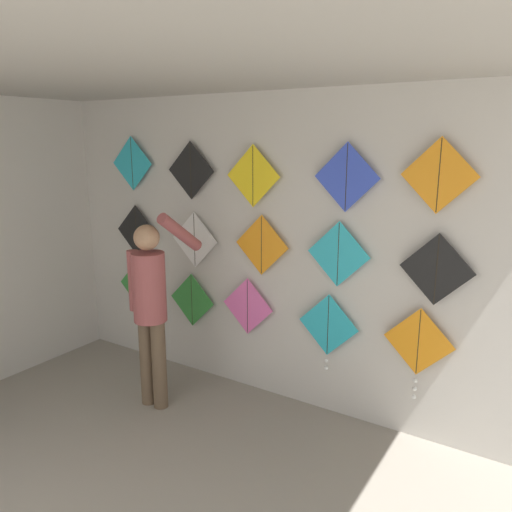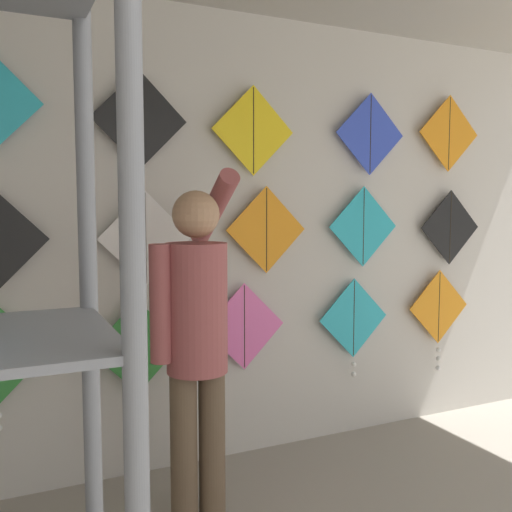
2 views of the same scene
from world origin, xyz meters
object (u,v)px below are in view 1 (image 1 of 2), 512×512
Objects in this scene: kite_1 at (192,300)px; kite_4 at (418,347)px; kite_0 at (139,287)px; kite_6 at (195,240)px; kite_10 at (132,163)px; kite_11 at (191,170)px; kite_7 at (262,245)px; kite_8 at (338,254)px; kite_3 at (328,328)px; kite_2 at (248,306)px; kite_13 at (347,177)px; shopkeeper at (151,300)px; kite_14 at (439,176)px; kite_12 at (253,176)px; kite_9 at (437,270)px; kite_5 at (136,231)px.

kite_4 is at bearing -0.02° from kite_1.
kite_6 is at bearing 0.05° from kite_0.
kite_11 is at bearing 0.00° from kite_10.
kite_10 is (0.00, 0.00, 1.34)m from kite_0.
kite_7 is at bearing 0.00° from kite_6.
kite_6 is 0.78m from kite_7.
kite_0 is 2.43m from kite_8.
kite_8 reaches higher than kite_3.
kite_2 is 0.83m from kite_3.
kite_10 is at bearing 180.00° from kite_6.
kite_7 is 1.00× the size of kite_11.
kite_7 is 1.00× the size of kite_13.
kite_2 is at bearing 49.18° from shopkeeper.
kite_2 is 1.00× the size of kite_7.
kite_6 is (-0.06, 0.70, 0.41)m from shopkeeper.
kite_6 reaches higher than kite_1.
kite_2 is (1.43, 0.00, 0.05)m from kite_0.
kite_6 is 2.38m from kite_14.
kite_6 is at bearing 92.92° from shopkeeper.
kite_12 is at bearing 0.00° from kite_2.
kite_11 is (-2.24, 0.00, 1.29)m from kite_4.
kite_3 is at bearing -179.95° from kite_9.
kite_9 is 0.69m from kite_14.
kite_0 is at bearing -179.98° from kite_7.
kite_7 is (0.71, 0.70, 0.45)m from shopkeeper.
kite_7 reaches higher than kite_1.
kite_12 is 1.59m from kite_14.
kite_3 is at bearing -0.03° from kite_11.
kite_12 reaches higher than kite_3.
kite_14 is at bearing 0.00° from kite_13.
kite_5 is 1.00× the size of kite_13.
kite_1 is 1.55m from kite_10.
kite_9 is (1.53, 0.00, -0.01)m from kite_7.
kite_14 reaches higher than kite_9.
kite_4 is 1.58m from kite_7.
kite_7 is 1.00× the size of kite_10.
kite_8 is (1.52, 0.00, 0.04)m from kite_6.
kite_13 reaches higher than kite_0.
kite_5 reaches higher than kite_4.
kite_10 reaches higher than kite_5.
kite_11 reaches higher than kite_1.
shopkeeper is at bearing -131.65° from kite_12.
kite_14 is (0.82, 0.00, 1.33)m from kite_3.
kite_11 is (-0.09, 0.70, 1.09)m from shopkeeper.
kite_10 is at bearing 180.00° from kite_7.
kite_11 is 1.00× the size of kite_13.
kite_13 is at bearing 0.00° from kite_10.
kite_4 is at bearing -178.86° from kite_14.
kite_10 is 1.50m from kite_12.
kite_9 is at bearing 0.01° from kite_0.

